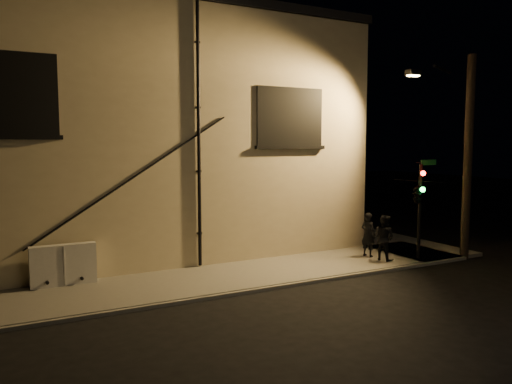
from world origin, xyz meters
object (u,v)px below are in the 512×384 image
pedestrian_b (384,237)px  pedestrian_a (368,235)px  utility_cabinet (63,265)px  traffic_signal (418,193)px  streetlamp_pole (465,152)px

pedestrian_b → pedestrian_a: bearing=-7.3°
utility_cabinet → pedestrian_a: (9.92, -1.16, 0.20)m
pedestrian_a → pedestrian_b: 0.70m
utility_cabinet → pedestrian_b: size_ratio=1.13×
pedestrian_b → traffic_signal: bearing=-129.7°
pedestrian_a → utility_cabinet: bearing=70.1°
pedestrian_a → streetlamp_pole: streetlamp_pole is taller
utility_cabinet → traffic_signal: 11.42m
pedestrian_a → pedestrian_b: pedestrian_b is taller
utility_cabinet → streetlamp_pole: 13.59m
pedestrian_b → traffic_signal: traffic_signal is taller
streetlamp_pole → pedestrian_b: bearing=167.0°
pedestrian_a → pedestrian_b: size_ratio=1.00×
pedestrian_b → traffic_signal: size_ratio=0.46×
pedestrian_b → streetlamp_pole: 4.21m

